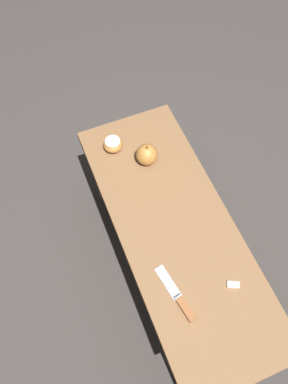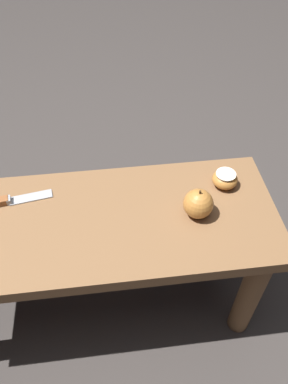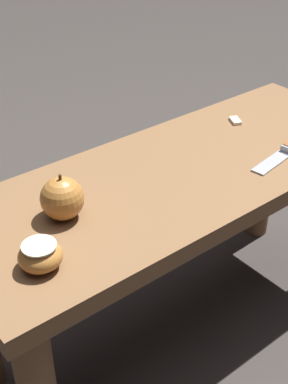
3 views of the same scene
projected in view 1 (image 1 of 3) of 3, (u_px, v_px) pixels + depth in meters
name	position (u px, v px, depth m)	size (l,w,h in m)	color
ground_plane	(168.00, 268.00, 1.74)	(8.00, 8.00, 0.00)	#383330
wooden_bench	(174.00, 239.00, 1.41)	(1.06, 0.40, 0.48)	brown
knife	(180.00, 301.00, 1.19)	(0.20, 0.06, 0.02)	#9EA0A5
apple_whole	(147.00, 155.00, 1.41)	(0.08, 0.08, 0.09)	#B27233
apple_cut	(113.00, 144.00, 1.46)	(0.08, 0.08, 0.05)	#B27233
apple_slice_near_knife	(233.00, 285.00, 1.22)	(0.04, 0.04, 0.01)	silver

